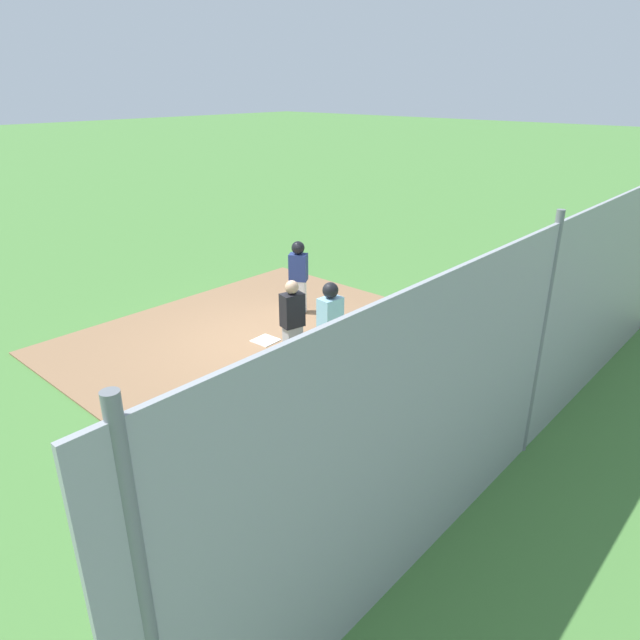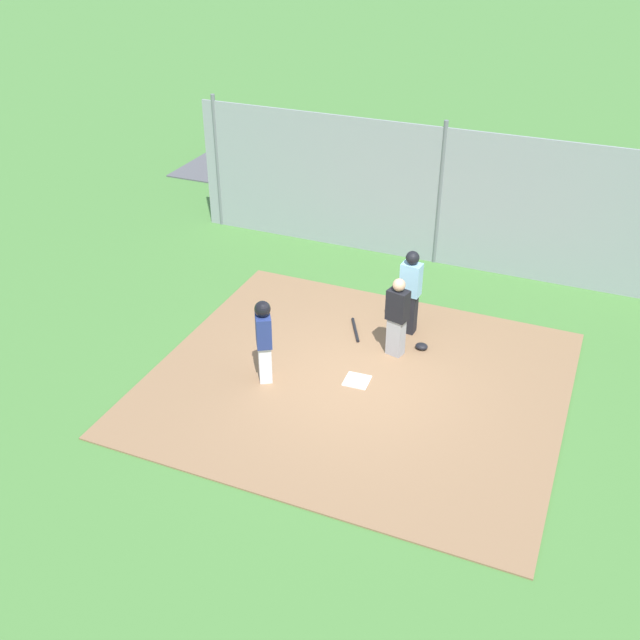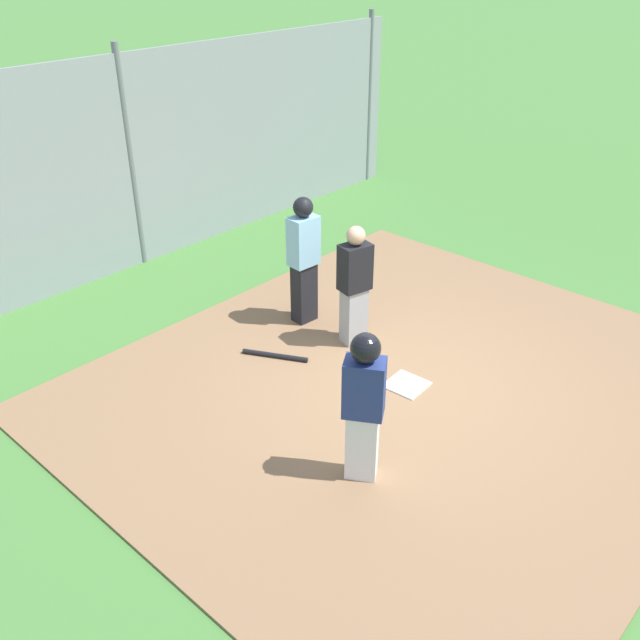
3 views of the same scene
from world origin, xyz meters
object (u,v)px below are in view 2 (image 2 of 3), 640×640
object	(u,v)px
baseball_bat	(355,330)
parked_car_green	(390,161)
catcher	(397,316)
umpire	(410,290)
catcher_mask	(422,346)
runner	(264,336)
parked_car_red	(306,143)
home_plate	(357,381)

from	to	relation	value
baseball_bat	parked_car_green	bearing A→B (deg)	-13.92
parked_car_green	catcher	bearing A→B (deg)	-77.08
umpire	catcher_mask	world-z (taller)	umpire
baseball_bat	runner	bearing A→B (deg)	129.25
parked_car_green	parked_car_red	bearing A→B (deg)	163.04
catcher	catcher_mask	world-z (taller)	catcher
runner	parked_car_green	size ratio (longest dim) A/B	0.37
home_plate	parked_car_red	distance (m)	12.01
catcher	parked_car_green	size ratio (longest dim) A/B	0.37
home_plate	catcher_mask	size ratio (longest dim) A/B	1.83
runner	parked_car_green	xyz separation A→B (m)	(1.13, -10.59, -0.32)
catcher	umpire	xyz separation A→B (m)	(0.01, -0.86, 0.10)
catcher	catcher_mask	bearing A→B (deg)	142.23
baseball_bat	parked_car_green	xyz separation A→B (m)	(2.05, -8.43, 0.55)
runner	parked_car_green	distance (m)	10.65
umpire	catcher_mask	xyz separation A→B (m)	(-0.44, 0.52, -0.86)
baseball_bat	parked_car_red	xyz separation A→B (m)	(5.01, -9.01, 0.55)
home_plate	baseball_bat	distance (m)	1.70
catcher	parked_car_red	distance (m)	11.21
home_plate	runner	size ratio (longest dim) A/B	0.27
catcher	catcher_mask	size ratio (longest dim) A/B	6.64
home_plate	umpire	distance (m)	2.21
catcher	umpire	distance (m)	0.87
baseball_bat	catcher	bearing A→B (deg)	-142.95
catcher_mask	parked_car_red	size ratio (longest dim) A/B	0.06
runner	parked_car_red	xyz separation A→B (m)	(4.09, -11.17, -0.32)
baseball_bat	parked_car_red	bearing A→B (deg)	1.48
parked_car_green	runner	bearing A→B (deg)	-89.75
runner	catcher_mask	size ratio (longest dim) A/B	6.68
parked_car_green	parked_car_red	xyz separation A→B (m)	(2.96, -0.58, 0.00)
catcher	catcher_mask	xyz separation A→B (m)	(-0.43, -0.34, -0.77)
baseball_bat	parked_car_green	distance (m)	8.70
home_plate	catcher	xyz separation A→B (m)	(-0.35, -1.12, 0.82)
baseball_bat	catcher_mask	size ratio (longest dim) A/B	3.54
home_plate	parked_car_green	xyz separation A→B (m)	(2.67, -10.01, 0.57)
catcher	runner	size ratio (longest dim) A/B	0.99
umpire	parked_car_green	bearing A→B (deg)	-154.72
parked_car_green	parked_car_red	distance (m)	3.02
runner	parked_car_red	size ratio (longest dim) A/B	0.38
parked_car_red	baseball_bat	bearing A→B (deg)	-59.08
catcher	catcher_mask	distance (m)	0.94
umpire	parked_car_red	xyz separation A→B (m)	(5.97, -8.61, -0.34)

